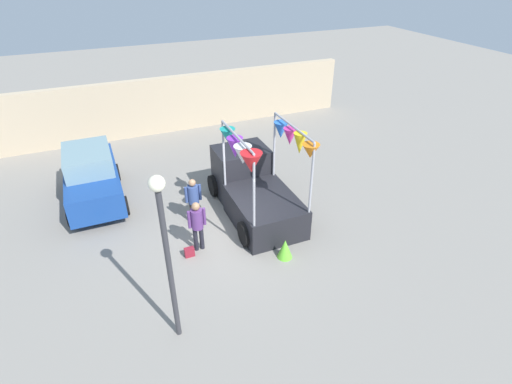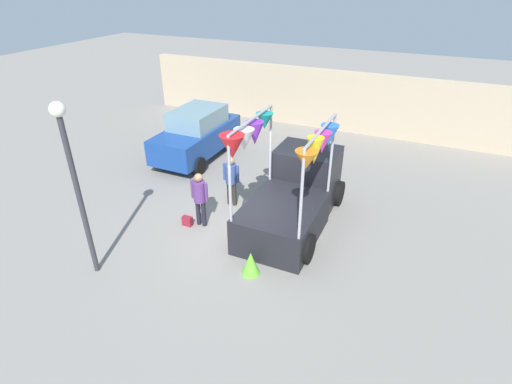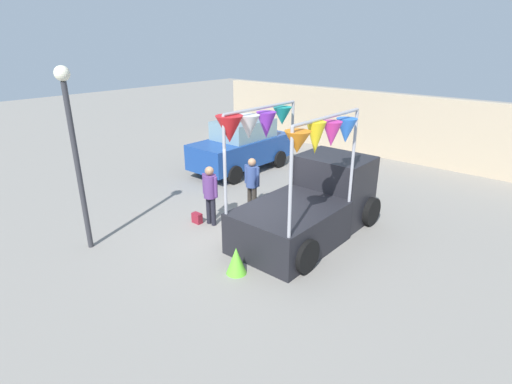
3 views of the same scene
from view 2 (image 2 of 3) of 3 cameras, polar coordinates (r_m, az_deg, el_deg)
name	(u,v)px [view 2 (image 2 of 3)]	position (r m, az deg, el deg)	size (l,w,h in m)	color
ground_plane	(244,228)	(11.27, -1.77, -5.22)	(60.00, 60.00, 0.00)	gray
vendor_truck	(295,191)	(11.26, 5.54, 0.17)	(2.38, 4.12, 3.24)	black
parked_car	(197,134)	(15.38, -8.42, 8.24)	(1.88, 4.00, 1.88)	navy
person_customer	(200,195)	(11.03, -8.05, -0.40)	(0.53, 0.34, 1.62)	black
person_vendor	(231,177)	(11.94, -3.57, 2.18)	(0.53, 0.34, 1.59)	#2D2823
handbag	(187,221)	(11.49, -9.78, -4.11)	(0.28, 0.16, 0.28)	maroon
street_lamp	(72,170)	(9.21, -24.74, 2.88)	(0.32, 0.32, 4.16)	#333338
brick_boundary_wall	(332,100)	(18.44, 10.76, 12.76)	(18.00, 0.36, 2.60)	tan
folded_kite_bundle_lime	(251,263)	(9.58, -0.76, -10.12)	(0.44, 0.44, 0.60)	#66CC33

